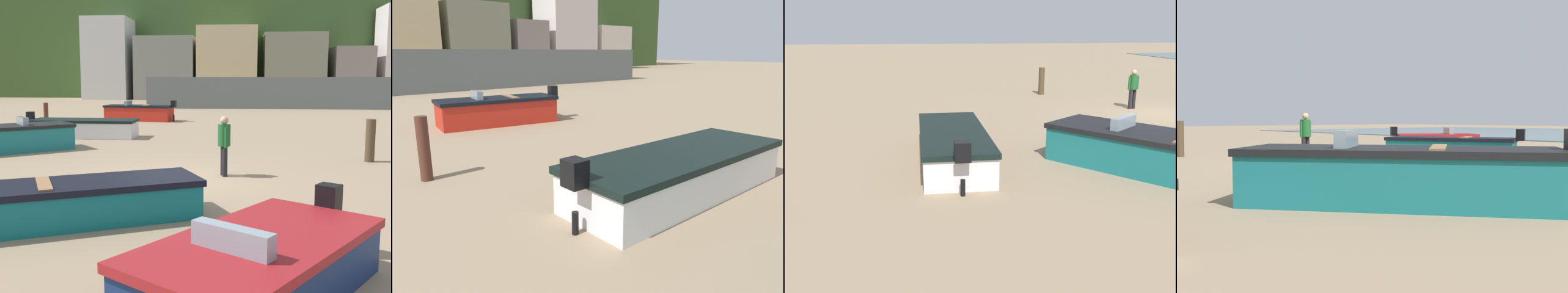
# 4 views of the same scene
# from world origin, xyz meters

# --- Properties ---
(harbor_pier) EXTENTS (21.71, 2.40, 2.68)m
(harbor_pier) POSITION_xyz_m (4.58, 30.00, 1.34)
(harbor_pier) COLOR slate
(harbor_pier) RESTS_ON ground
(townhouse_centre_left) EXTENTS (7.02, 6.16, 8.59)m
(townhouse_centre_left) POSITION_xyz_m (0.16, 47.08, 4.29)
(townhouse_centre_left) COLOR #D4BF8B
(townhouse_centre_left) RESTS_ON ground
(townhouse_centre) EXTENTS (7.02, 5.89, 7.75)m
(townhouse_centre) POSITION_xyz_m (8.05, 46.95, 3.88)
(townhouse_centre) COLOR gray
(townhouse_centre) RESTS_ON ground
(townhouse_centre_right) EXTENTS (4.43, 6.45, 6.15)m
(townhouse_centre_right) POSITION_xyz_m (14.72, 47.23, 3.08)
(townhouse_centre_right) COLOR gray
(townhouse_centre_right) RESTS_ON ground
(townhouse_right) EXTENTS (6.95, 5.18, 10.77)m
(townhouse_right) POSITION_xyz_m (21.38, 46.59, 5.39)
(townhouse_right) COLOR silver
(townhouse_right) RESTS_ON ground
(townhouse_far_right) EXTENTS (5.98, 6.05, 6.01)m
(townhouse_far_right) POSITION_xyz_m (28.68, 47.03, 3.01)
(townhouse_far_right) COLOR beige
(townhouse_far_right) RESTS_ON ground
(boat_white_0) EXTENTS (4.94, 1.63, 1.13)m
(boat_white_0) POSITION_xyz_m (-5.25, 8.61, 0.41)
(boat_white_0) COLOR white
(boat_white_0) RESTS_ON ground
(boat_red_5) EXTENTS (4.52, 2.11, 1.27)m
(boat_red_5) POSITION_xyz_m (-4.47, 17.02, 0.49)
(boat_red_5) COLOR red
(boat_red_5) RESTS_ON ground
(mooring_post_mid_beach) EXTENTS (0.24, 0.24, 1.32)m
(mooring_post_mid_beach) POSITION_xyz_m (-8.52, 12.43, 0.66)
(mooring_post_mid_beach) COLOR #4F2A21
(mooring_post_mid_beach) RESTS_ON ground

